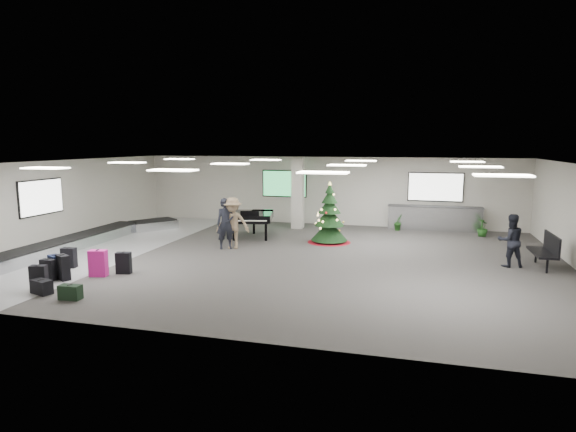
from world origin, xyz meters
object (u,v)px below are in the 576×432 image
(service_counter, at_px, (434,218))
(potted_plant_left, at_px, (398,222))
(traveler_a, at_px, (226,224))
(traveler_bench, at_px, (511,241))
(bench, at_px, (546,249))
(potted_plant_right, at_px, (482,228))
(baggage_carousel, at_px, (87,240))
(traveler_b, at_px, (233,223))
(pink_suitcase, at_px, (98,263))
(christmas_tree, at_px, (329,221))
(grand_piano, at_px, (252,217))

(service_counter, distance_m, potted_plant_left, 1.63)
(traveler_a, distance_m, traveler_bench, 9.58)
(bench, height_order, potted_plant_right, bench)
(baggage_carousel, xyz_separation_m, potted_plant_right, (14.73, 5.72, 0.16))
(traveler_b, bearing_deg, pink_suitcase, -129.18)
(christmas_tree, xyz_separation_m, potted_plant_right, (5.93, 2.82, -0.45))
(traveler_a, distance_m, traveler_b, 0.25)
(bench, distance_m, potted_plant_right, 5.09)
(christmas_tree, relative_size, bench, 1.41)
(baggage_carousel, bearing_deg, traveler_b, 9.22)
(bench, bearing_deg, baggage_carousel, -177.86)
(traveler_bench, bearing_deg, potted_plant_right, -101.19)
(grand_piano, xyz_separation_m, traveler_b, (0.02, -2.16, 0.09))
(grand_piano, bearing_deg, pink_suitcase, -122.57)
(service_counter, height_order, bench, service_counter)
(traveler_bench, bearing_deg, baggage_carousel, -10.81)
(traveler_a, relative_size, traveler_b, 0.99)
(pink_suitcase, relative_size, bench, 0.47)
(traveler_a, relative_size, traveler_bench, 1.12)
(pink_suitcase, xyz_separation_m, traveler_b, (2.40, 4.53, 0.56))
(bench, relative_size, traveler_bench, 1.02)
(baggage_carousel, bearing_deg, traveler_bench, 2.54)
(service_counter, bearing_deg, christmas_tree, -136.54)
(pink_suitcase, distance_m, grand_piano, 7.11)
(baggage_carousel, distance_m, grand_piano, 6.37)
(grand_piano, relative_size, traveler_bench, 1.43)
(bench, distance_m, traveler_bench, 1.09)
(traveler_b, height_order, potted_plant_right, traveler_b)
(pink_suitcase, xyz_separation_m, bench, (12.81, 4.41, 0.22))
(traveler_bench, bearing_deg, grand_piano, -27.70)
(bench, distance_m, potted_plant_left, 7.20)
(baggage_carousel, bearing_deg, christmas_tree, 18.25)
(bench, bearing_deg, potted_plant_right, 103.53)
(christmas_tree, bearing_deg, baggage_carousel, -161.75)
(service_counter, bearing_deg, bench, -62.16)
(pink_suitcase, distance_m, potted_plant_left, 12.79)
(traveler_b, bearing_deg, traveler_a, -165.50)
(potted_plant_right, bearing_deg, christmas_tree, -154.61)
(service_counter, height_order, traveler_bench, traveler_bench)
(grand_piano, bearing_deg, service_counter, 13.80)
(service_counter, bearing_deg, pink_suitcase, -133.05)
(traveler_b, bearing_deg, bench, -11.86)
(baggage_carousel, relative_size, traveler_a, 5.21)
(christmas_tree, height_order, traveler_b, christmas_tree)
(potted_plant_right, bearing_deg, traveler_b, -152.28)
(grand_piano, distance_m, potted_plant_right, 9.57)
(traveler_a, bearing_deg, service_counter, 7.00)
(bench, bearing_deg, grand_piano, 167.03)
(grand_piano, distance_m, traveler_b, 2.16)
(grand_piano, distance_m, bench, 10.68)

